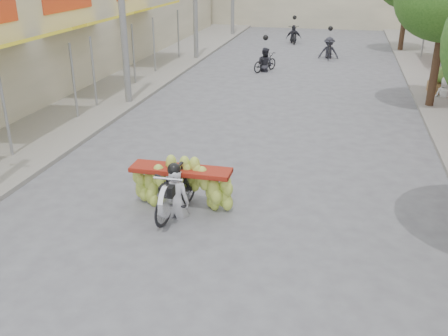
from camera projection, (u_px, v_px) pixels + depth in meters
sidewalk_left at (122, 82)px, 21.58m from camera, size 4.00×60.00×0.12m
produce_crate_far at (446, 78)px, 19.44m from camera, size 1.20×0.88×1.16m
banana_motorbike at (178, 183)px, 10.49m from camera, size 2.20×1.95×2.01m
pedestrian at (448, 77)px, 18.84m from camera, size 0.82×0.56×1.53m
bg_motorbike_a at (265, 55)px, 23.64m from camera, size 1.24×1.62×1.95m
bg_motorbike_b at (329, 43)px, 26.61m from camera, size 1.08×1.91×1.95m
bg_motorbike_c at (294, 31)px, 31.40m from camera, size 1.04×1.86×1.95m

